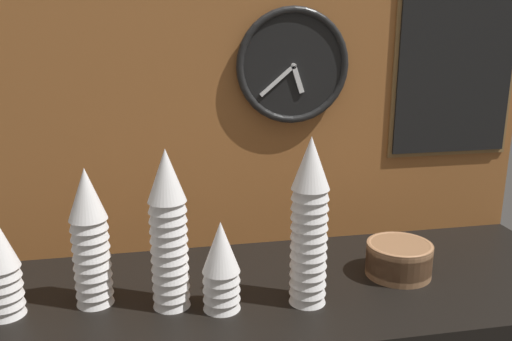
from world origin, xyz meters
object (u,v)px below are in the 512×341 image
Objects in this scene: cup_stack_left at (90,238)px; cup_stack_center_right at (309,222)px; cup_stack_center at (221,266)px; wall_clock at (293,66)px; cup_stack_center_left at (169,230)px; cup_stack_far_left at (0,267)px; menu_board at (457,48)px; bowl_stack_right at (399,258)px.

cup_stack_center_right reaches higher than cup_stack_left.
cup_stack_center is (27.82, -7.86, -5.61)cm from cup_stack_left.
cup_stack_center_right is 1.87× the size of cup_stack_center.
cup_stack_center_left is at bearing -139.77° from wall_clock.
cup_stack_center is (46.39, -6.19, -1.12)cm from cup_stack_far_left.
wall_clock is at bearing 53.91° from cup_stack_center.
cup_stack_center_right is at bearing -146.39° from menu_board.
cup_stack_center is 0.67× the size of wall_clock.
menu_board is (82.32, 30.35, 36.12)cm from cup_stack_center_left.
menu_board is (99.27, 25.91, 38.36)cm from cup_stack_left.
wall_clock reaches higher than bowl_stack_right.
cup_stack_left is 19.18cm from cup_stack_far_left.
cup_stack_center_left reaches higher than cup_stack_left.
bowl_stack_right is (56.58, 4.65, -13.68)cm from cup_stack_center_left.
wall_clock is at bearing 25.79° from cup_stack_left.
menu_board is (25.74, 25.70, 49.80)cm from bowl_stack_right.
cup_stack_center_left is 94.88cm from menu_board.
menu_board is (117.85, 27.58, 42.85)cm from cup_stack_far_left.
cup_stack_center reaches higher than bowl_stack_right.
cup_stack_left is 66.96cm from wall_clock.
cup_stack_far_left is at bearing 172.40° from cup_stack_center.
cup_stack_center_right is at bearing -10.38° from cup_stack_left.
cup_stack_center is 0.33× the size of menu_board.
cup_stack_center is at bearing -126.09° from wall_clock.
menu_board reaches higher than cup_stack_center.
bowl_stack_right is (92.10, 1.88, -6.95)cm from cup_stack_far_left.
cup_stack_center_right is at bearing -6.06° from cup_stack_far_left.
cup_stack_far_left is 0.75× the size of wall_clock.
cup_stack_center is 56.99cm from wall_clock.
cup_stack_center_right is 66.67cm from cup_stack_far_left.
bowl_stack_right is at bearing 1.17° from cup_stack_far_left.
cup_stack_left is 1.55× the size of cup_stack_center.
menu_board is (71.46, 33.77, 43.97)cm from cup_stack_center.
bowl_stack_right is at bearing 4.70° from cup_stack_center_left.
cup_stack_center_left is 0.59× the size of menu_board.
bowl_stack_right is 61.67cm from menu_board.
wall_clock reaches higher than cup_stack_center_left.
cup_stack_center_left is 1.76× the size of cup_stack_center.
cup_stack_center_right is 1.69× the size of cup_stack_far_left.
cup_stack_center_left is at bearing -14.66° from cup_stack_left.
wall_clock is at bearing 40.23° from cup_stack_center_left.
cup_stack_center_left is 55.75cm from wall_clock.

